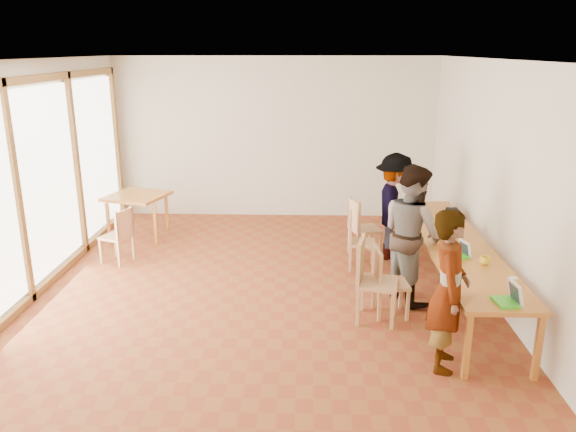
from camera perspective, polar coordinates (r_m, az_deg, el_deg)
name	(u,v)px	position (r m, az deg, el deg)	size (l,w,h in m)	color
ground	(259,304)	(7.25, -2.95, -8.92)	(8.00, 8.00, 0.00)	brown
wall_back	(275,138)	(10.65, -1.32, 7.89)	(6.00, 0.10, 3.00)	beige
wall_front	(192,378)	(3.05, -9.69, -15.90)	(6.00, 0.10, 3.00)	beige
wall_right	(510,192)	(7.14, 21.64, 2.30)	(0.10, 8.00, 3.00)	beige
window_wall	(14,188)	(7.58, -26.05, 2.57)	(0.10, 8.00, 3.00)	white
ceiling	(255,58)	(6.54, -3.35, 15.71)	(6.00, 8.00, 0.04)	white
communal_table	(455,246)	(7.51, 16.59, -2.89)	(0.80, 4.00, 0.75)	orange
side_table	(137,199)	(9.86, -15.06, 1.66)	(0.90, 0.90, 0.75)	orange
chair_near	(369,271)	(6.69, 8.21, -5.59)	(0.55, 0.55, 0.53)	tan
chair_mid	(384,275)	(6.85, 9.75, -5.93)	(0.43, 0.43, 0.45)	tan
chair_far	(356,235)	(8.25, 6.93, -1.95)	(0.41, 0.41, 0.44)	tan
chair_empty	(360,222)	(8.70, 7.30, -0.60)	(0.54, 0.54, 0.49)	tan
chair_spare	(120,230)	(8.76, -16.66, -1.38)	(0.51, 0.51, 0.45)	tan
person_near	(449,291)	(5.81, 16.00, -7.30)	(0.61, 0.40, 1.67)	gray
person_mid	(412,233)	(7.25, 12.47, -1.74)	(0.86, 0.67, 1.77)	gray
person_far	(394,207)	(8.66, 10.75, 0.92)	(1.06, 0.61, 1.64)	gray
laptop_near	(510,297)	(5.90, 21.64, -7.70)	(0.26, 0.29, 0.22)	#43D725
laptop_mid	(462,252)	(7.00, 17.25, -3.52)	(0.25, 0.27, 0.19)	#43D725
laptop_far	(449,229)	(7.82, 16.08, -1.27)	(0.25, 0.27, 0.20)	#43D725
yellow_mug	(485,261)	(6.82, 19.39, -4.29)	(0.12, 0.12, 0.09)	yellow
green_bottle	(420,211)	(8.27, 13.22, 0.52)	(0.07, 0.07, 0.28)	#176D2E
clear_glass	(451,209)	(8.82, 16.27, 0.66)	(0.07, 0.07, 0.09)	silver
condiment_cup	(513,280)	(6.42, 21.89, -6.06)	(0.08, 0.08, 0.06)	white
pink_phone	(463,221)	(8.42, 17.33, -0.46)	(0.05, 0.10, 0.01)	#EB3B4B
black_pouch	(453,212)	(8.66, 16.42, 0.35)	(0.16, 0.26, 0.09)	black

